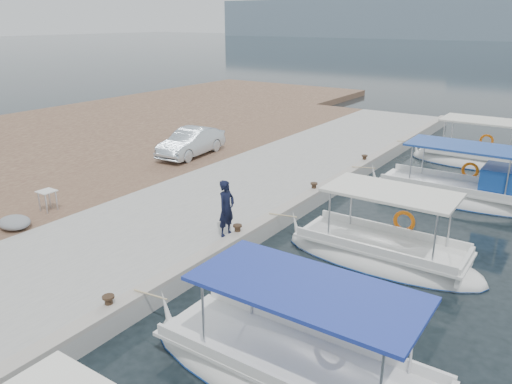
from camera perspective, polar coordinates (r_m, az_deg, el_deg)
ground at (r=14.39m, az=-4.52°, el=-9.04°), size 400.00×400.00×0.00m
concrete_quay at (r=19.60m, az=-2.34°, el=-0.33°), size 6.00×40.00×0.50m
quay_curb at (r=18.08m, az=4.77°, el=-1.06°), size 0.44×40.00×0.12m
cobblestone_strip at (r=22.79m, az=-12.53°, el=2.03°), size 4.00×40.00×0.50m
land_backing at (r=30.66m, az=-25.65°, el=4.94°), size 16.00×60.00×0.48m
fishing_caique_b at (r=10.46m, az=4.49°, el=-20.48°), size 7.13×2.20×2.83m
fishing_caique_c at (r=15.33m, az=14.04°, el=-7.23°), size 6.05×2.13×2.83m
fishing_caique_d at (r=21.23m, az=21.92°, el=-0.37°), size 6.95×2.25×2.83m
fishing_caique_e at (r=26.91m, az=23.56°, el=3.21°), size 5.99×2.37×2.83m
mooring_bollards at (r=15.35m, az=-2.13°, el=-4.24°), size 0.28×20.28×0.33m
fisherman at (r=15.08m, az=-3.39°, el=-1.88°), size 0.43×0.65×1.76m
parked_car at (r=24.40m, az=-7.42°, el=5.67°), size 1.74×4.11×1.32m
tarp_bundle at (r=17.56m, az=-25.89°, el=-3.14°), size 1.10×0.90×0.40m
folding_table at (r=18.57m, az=-22.75°, el=-0.47°), size 0.55×0.55×0.73m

